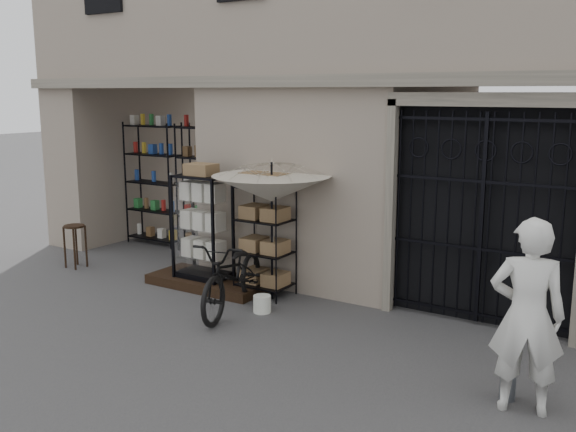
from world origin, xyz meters
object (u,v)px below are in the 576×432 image
Objects in this scene: wire_rack at (265,239)px; market_umbrella at (272,181)px; display_cabinet at (203,232)px; steel_bollard at (510,359)px; shopkeeper at (520,410)px; bicycle at (235,310)px; wooden_stool at (75,245)px; white_bucket at (262,304)px.

market_umbrella reaches higher than wire_rack.
display_cabinet is 5.33m from steel_bollard.
market_umbrella is at bearing -35.93° from shopkeeper.
display_cabinet is 1.60m from bicycle.
wooden_stool is (-3.80, 0.34, 0.41)m from bicycle.
wire_rack reaches higher than white_bucket.
display_cabinet is 0.92× the size of shopkeeper.
market_umbrella is 2.86× the size of steel_bollard.
shopkeeper is at bearing -8.38° from wooden_stool.
wire_rack is at bearing 121.53° from white_bucket.
wire_rack reaches higher than shopkeeper.
wire_rack is 1.11m from white_bucket.
market_umbrella is 4.65m from shopkeeper.
market_umbrella is 9.83× the size of white_bucket.
white_bucket is at bearing 8.28° from bicycle.
bicycle reaches higher than white_bucket.
market_umbrella is 4.23m from wooden_stool.
market_umbrella is 4.30m from steel_bollard.
wire_rack is at bearing 149.65° from market_umbrella.
steel_bollard is (5.13, -1.36, -0.46)m from display_cabinet.
white_bucket is 3.92m from shopkeeper.
market_umbrella is 3.24× the size of wooden_stool.
bicycle reaches higher than wooden_stool.
market_umbrella is 1.78m from white_bucket.
display_cabinet is at bearing 160.85° from white_bucket.
wire_rack is at bearing -36.43° from shopkeeper.
display_cabinet is 7.05× the size of white_bucket.
bicycle is at bearing -103.25° from market_umbrella.
wire_rack is 2.33× the size of wooden_stool.
wooden_stool is at bearing 172.54° from steel_bollard.
market_umbrella is at bearing 110.03° from white_bucket.
display_cabinet reaches higher than steel_bollard.
display_cabinet is 1.77m from white_bucket.
market_umbrella is at bearing -22.72° from display_cabinet.
market_umbrella is at bearing 62.40° from bicycle.
bicycle is at bearing -71.20° from wire_rack.
steel_bollard is at bearing -13.02° from white_bucket.
shopkeeper is (7.97, -1.17, -0.41)m from wooden_stool.
display_cabinet is at bearing -30.61° from shopkeeper.
wooden_stool is (-2.67, -0.34, -0.49)m from display_cabinet.
steel_bollard is at bearing -7.46° from wooden_stool.
display_cabinet is at bearing -178.19° from market_umbrella.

